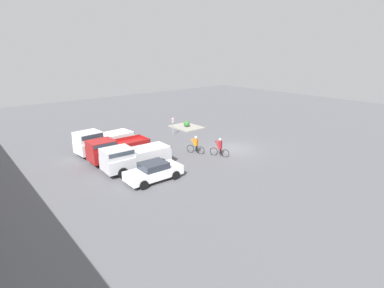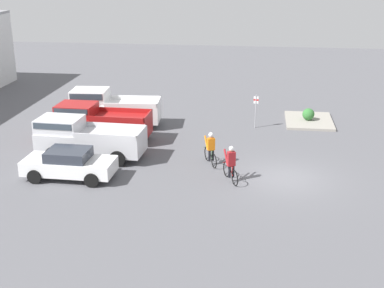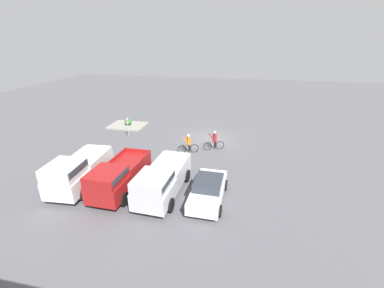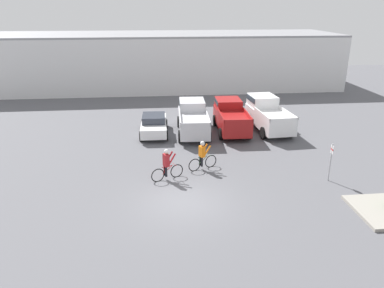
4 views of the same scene
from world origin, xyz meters
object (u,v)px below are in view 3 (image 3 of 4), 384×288
object	(u,v)px
pickup_truck_0	(162,181)
fire_lane_sign	(128,126)
cyclist_1	(214,140)
sedan_0	(208,189)
shrub	(128,122)
pickup_truck_2	(77,171)
pickup_truck_1	(118,176)
cyclist_0	(188,144)

from	to	relation	value
pickup_truck_0	fire_lane_sign	xyz separation A→B (m)	(6.30, -8.75, 0.17)
cyclist_1	sedan_0	bearing A→B (deg)	94.87
cyclist_1	shrub	bearing A→B (deg)	-23.20
pickup_truck_0	pickup_truck_2	size ratio (longest dim) A/B	1.02
fire_lane_sign	shrub	world-z (taller)	fire_lane_sign
pickup_truck_1	sedan_0	bearing A→B (deg)	-177.28
cyclist_1	cyclist_0	bearing A→B (deg)	29.12
pickup_truck_2	cyclist_0	bearing A→B (deg)	-129.91
shrub	sedan_0	bearing A→B (deg)	132.04
fire_lane_sign	cyclist_0	bearing A→B (deg)	161.71
sedan_0	cyclist_0	size ratio (longest dim) A/B	2.53
pickup_truck_1	cyclist_0	bearing A→B (deg)	-113.63
sedan_0	shrub	world-z (taller)	sedan_0
sedan_0	pickup_truck_1	xyz separation A→B (m)	(5.61, 0.27, 0.37)
sedan_0	pickup_truck_1	world-z (taller)	pickup_truck_1
cyclist_1	pickup_truck_0	bearing A→B (deg)	74.35
sedan_0	pickup_truck_0	distance (m)	2.85
pickup_truck_1	fire_lane_sign	bearing A→B (deg)	-68.30
pickup_truck_2	cyclist_1	distance (m)	11.08
pickup_truck_1	fire_lane_sign	size ratio (longest dim) A/B	2.53
cyclist_0	shrub	distance (m)	9.71
pickup_truck_1	pickup_truck_0	bearing A→B (deg)	-178.54
sedan_0	cyclist_1	world-z (taller)	cyclist_1
cyclist_0	cyclist_1	distance (m)	2.33
cyclist_1	fire_lane_sign	world-z (taller)	fire_lane_sign
cyclist_1	fire_lane_sign	xyz separation A→B (m)	(8.48, -1.00, 0.42)
pickup_truck_2	cyclist_1	world-z (taller)	pickup_truck_2
pickup_truck_1	cyclist_0	world-z (taller)	pickup_truck_1
sedan_0	fire_lane_sign	world-z (taller)	fire_lane_sign
cyclist_1	pickup_truck_2	bearing A→B (deg)	45.78
cyclist_1	pickup_truck_1	bearing A→B (deg)	57.62
fire_lane_sign	sedan_0	bearing A→B (deg)	136.82
sedan_0	pickup_truck_1	distance (m)	5.63
cyclist_0	fire_lane_sign	bearing A→B (deg)	-18.29
sedan_0	cyclist_1	bearing A→B (deg)	-85.13
pickup_truck_1	cyclist_0	distance (m)	7.31
sedan_0	pickup_truck_0	world-z (taller)	pickup_truck_0
sedan_0	cyclist_0	xyz separation A→B (m)	(2.68, -6.43, 0.12)
pickup_truck_0	fire_lane_sign	bearing A→B (deg)	-54.25
sedan_0	pickup_truck_1	bearing A→B (deg)	2.72
pickup_truck_1	pickup_truck_2	xyz separation A→B (m)	(2.76, 0.11, 0.08)
sedan_0	shrub	size ratio (longest dim) A/B	5.71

